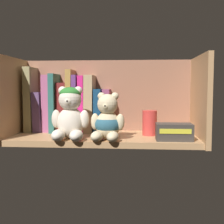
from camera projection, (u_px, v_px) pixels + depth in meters
shelf_board at (104, 138)px, 102.35cm from camera, size 64.33×25.39×2.00cm
shelf_back_panel at (107, 98)px, 114.42cm from camera, size 66.73×1.20×29.69cm
shelf_side_panel_left at (13, 99)px, 103.85cm from camera, size 1.60×27.79×29.69cm
shelf_side_panel_right at (200, 100)px, 98.58cm from camera, size 1.60×27.79×29.69cm
book_0 at (33, 99)px, 113.27cm from camera, size 2.80×13.37×24.72cm
book_1 at (41, 111)px, 113.40cm from camera, size 3.54×12.37×15.34cm
book_2 at (49, 103)px, 112.86cm from camera, size 3.04×10.48×21.74cm
book_3 at (56, 103)px, 112.62cm from camera, size 2.08×14.82×22.13cm
book_4 at (64, 107)px, 112.51cm from camera, size 3.52×11.33×18.78cm
book_5 at (72, 101)px, 112.07cm from camera, size 2.42×13.81×23.69cm
book_6 at (77, 104)px, 111.97cm from camera, size 1.74×14.03×21.60cm
book_7 at (83, 104)px, 111.80cm from camera, size 2.16×12.41×21.38cm
book_8 at (91, 104)px, 111.56cm from camera, size 3.45×14.29×21.62cm
book_9 at (99, 110)px, 111.51cm from camera, size 2.69×13.22×16.44cm
book_10 at (106, 110)px, 111.27cm from camera, size 2.70×9.06×16.36cm
teddy_bear_larger at (70, 114)px, 94.51cm from camera, size 12.54×12.64×17.34cm
teddy_bear_smaller at (107, 121)px, 93.35cm from camera, size 11.37×12.03×15.40cm
pillar_candle at (150, 123)px, 102.51cm from camera, size 5.15×5.15×8.87cm
small_product_box at (174, 132)px, 92.76cm from camera, size 11.54×6.85×5.41cm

